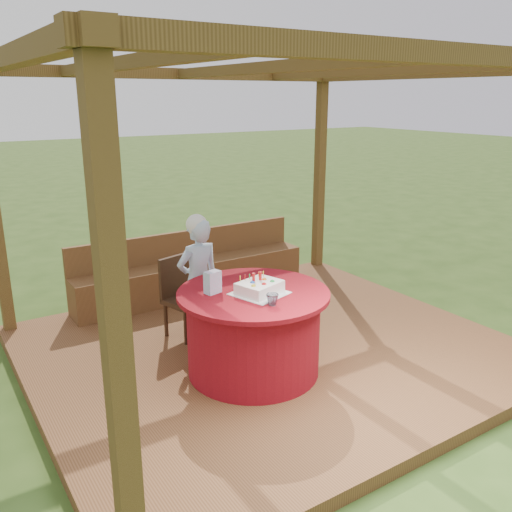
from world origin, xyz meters
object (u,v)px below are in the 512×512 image
Objects in this scene: drinking_glass at (272,300)px; chair at (181,294)px; bench at (193,275)px; table at (253,331)px; elderly_woman at (198,279)px; birthday_cake at (260,288)px; gift_bag at (213,282)px.

chair is at bearing 95.76° from drinking_glass.
bench is at bearing 79.24° from drinking_glass.
drinking_glass is at bearing -97.13° from table.
chair is (-0.61, -0.98, 0.18)m from bench.
elderly_woman is 12.87× the size of drinking_glass.
gift_bag is at bearing 144.39° from birthday_cake.
elderly_woman is at bearing -113.34° from bench.
chair is 0.34m from elderly_woman.
birthday_cake is at bearing -48.99° from gift_bag.
table is 6.85× the size of gift_bag.
bench is 5.92× the size of birthday_cake.
birthday_cake is 2.58× the size of gift_bag.
gift_bag is 0.59m from drinking_glass.
birthday_cake reaches higher than table.
drinking_glass is at bearing -100.76° from bench.
bench is 2.54m from drinking_glass.
gift_bag is at bearing -97.72° from chair.
table is 0.60m from gift_bag.
chair is 8.11× the size of drinking_glass.
elderly_woman is at bearing 97.39° from table.
bench is at bearing 55.62° from gift_bag.
birthday_cake reaches higher than drinking_glass.
elderly_woman is 6.75× the size of gift_bag.
elderly_woman is at bearing -71.52° from chair.
elderly_woman is 2.62× the size of birthday_cake.
gift_bag reaches higher than chair.
chair is 1.51m from drinking_glass.
table is at bearing 99.11° from birthday_cake.
drinking_glass reaches higher than chair.
birthday_cake is at bearing -80.89° from table.
drinking_glass reaches higher than table.
birthday_cake is 0.41m from gift_bag.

